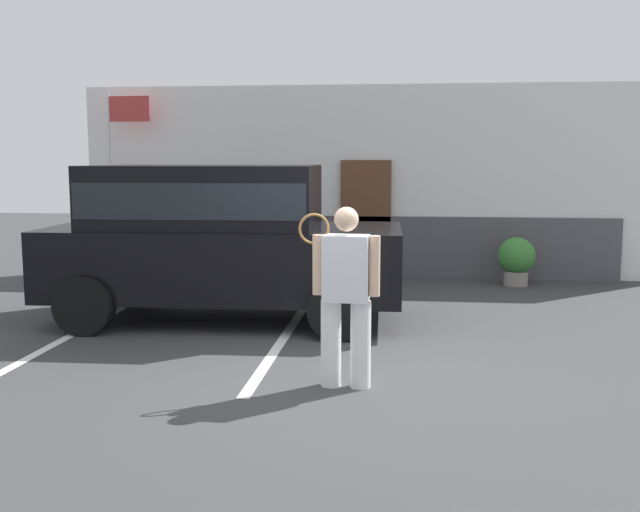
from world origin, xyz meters
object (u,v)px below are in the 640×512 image
(parked_suv, at_px, (217,235))
(potted_plant_by_porch, at_px, (516,259))
(flag_pole, at_px, (119,151))
(tennis_player_man, at_px, (345,294))

(parked_suv, bearing_deg, potted_plant_by_porch, 34.59)
(parked_suv, height_order, flag_pole, flag_pole)
(parked_suv, distance_m, flag_pole, 4.55)
(flag_pole, bearing_deg, tennis_player_man, -53.27)
(parked_suv, xyz_separation_m, flag_pole, (-2.68, 3.49, 1.11))
(tennis_player_man, height_order, flag_pole, flag_pole)
(potted_plant_by_porch, relative_size, flag_pole, 0.25)
(parked_suv, relative_size, tennis_player_man, 2.73)
(potted_plant_by_porch, height_order, flag_pole, flag_pole)
(parked_suv, xyz_separation_m, potted_plant_by_porch, (4.33, 3.18, -0.69))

